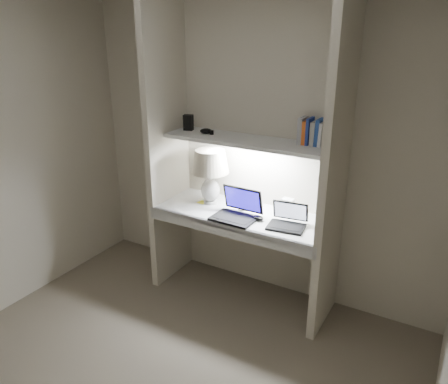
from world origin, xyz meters
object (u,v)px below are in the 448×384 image
Objects in this scene: laptop_main at (237,211)px; laptop_netbook at (288,221)px; speaker at (288,207)px; book_row at (312,132)px; table_lamp at (210,168)px.

laptop_netbook is at bearing 7.93° from laptop_main.
speaker is 0.64m from book_row.
speaker is (-0.09, 0.21, 0.02)m from laptop_netbook.
table_lamp is 0.90m from book_row.
laptop_main is 0.84m from book_row.
book_row reaches higher than laptop_netbook.
laptop_netbook is at bearing -103.35° from book_row.
laptop_netbook reaches higher than speaker.
laptop_main is at bearing 178.99° from laptop_netbook.
book_row is (0.14, 0.03, 0.62)m from speaker.
laptop_netbook is 1.52× the size of book_row.
laptop_main is 2.66× the size of speaker.
table_lamp is 1.34× the size of laptop_main.
laptop_netbook is (0.41, 0.05, -0.01)m from laptop_main.
laptop_main is at bearing -148.46° from book_row.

